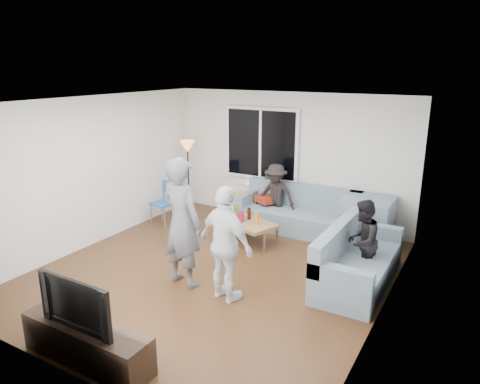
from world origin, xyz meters
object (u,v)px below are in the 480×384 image
Objects in this scene: spectator_right at (362,241)px; player_left at (182,222)px; floor_lamp at (189,178)px; sofa_right_section at (359,256)px; television at (82,301)px; player_right at (226,244)px; spectator_back at (275,195)px; coffee_table at (246,231)px; tv_console at (87,343)px; sofa_back_section at (297,210)px; side_chair at (163,204)px.

player_left is at bearing -55.05° from spectator_right.
floor_lamp reaches higher than spectator_right.
television is at bearing 147.92° from sofa_right_section.
spectator_back is (-0.67, 2.92, -0.17)m from player_right.
sofa_right_section is at bearing -18.79° from floor_lamp.
spectator_right is (4.07, -1.29, -0.16)m from floor_lamp.
player_left is (-2.21, -1.30, 0.52)m from sofa_right_section.
spectator_right is at bearing -17.60° from floor_lamp.
coffee_table is at bearing 76.07° from sofa_right_section.
player_left is 2.63m from spectator_right.
tv_console reaches higher than coffee_table.
sofa_right_section is at bearing -141.21° from player_left.
spectator_back is 1.27× the size of television.
player_left reaches higher than sofa_right_section.
television is at bearing -94.97° from sofa_back_section.
sofa_back_section is 1.83× the size of spectator_back.
player_left is 2.88m from spectator_back.
coffee_table is 1.89m from side_chair.
coffee_table is at bearing -24.12° from floor_lamp.
television is at bearing -66.25° from floor_lamp.
spectator_right reaches higher than side_chair.
coffee_table is 0.88× the size of spectator_right.
television reaches higher than side_chair.
spectator_right is (1.62, -1.43, 0.20)m from sofa_back_section.
television is at bearing 0.00° from tv_console.
spectator_right is at bearing 5.84° from side_chair.
player_right reaches higher than side_chair.
floor_lamp is 1.57× the size of television.
player_right is 1.29× the size of spectator_right.
sofa_right_section is 2.02× the size of television.
television reaches higher than sofa_right_section.
tv_console is at bearing 147.92° from sofa_right_section.
side_chair is (-2.45, -1.02, 0.01)m from sofa_back_section.
spectator_back reaches higher than tv_console.
player_left reaches higher than spectator_right.
floor_lamp reaches higher than spectator_back.
spectator_right is (0.00, 0.09, 0.20)m from sofa_right_section.
floor_lamp is 0.82× the size of player_left.
spectator_back is (-2.10, 1.56, 0.20)m from sofa_right_section.
spectator_back is (-2.10, 1.46, 0.01)m from spectator_right.
sofa_right_section is 4.31m from floor_lamp.
player_left reaches higher than side_chair.
sofa_right_section is at bearing 57.92° from tv_console.
sofa_back_section is at bearing -5.95° from spectator_back.
floor_lamp reaches higher than sofa_right_section.
sofa_back_section is 4.79m from tv_console.
side_chair is at bearing -157.50° from sofa_back_section.
tv_console is at bearing -49.83° from side_chair.
tv_console is at bearing -87.64° from coffee_table.
player_right reaches higher than spectator_back.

